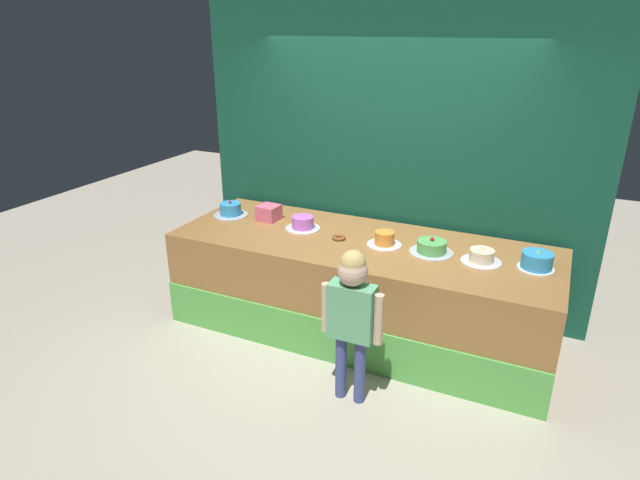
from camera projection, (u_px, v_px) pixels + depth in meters
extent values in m
plane|color=#BCB29E|center=(333.00, 362.00, 4.45)|extent=(12.00, 12.00, 0.00)
cube|color=#9E6B38|center=(360.00, 286.00, 4.78)|extent=(3.30, 1.18, 0.86)
cube|color=#59B24C|center=(333.00, 343.00, 4.37)|extent=(3.30, 0.02, 0.39)
cube|color=#144C38|center=(390.00, 154.00, 4.96)|extent=(3.78, 0.08, 2.97)
cylinder|color=#3F4C8C|center=(341.00, 365.00, 3.96)|extent=(0.08, 0.08, 0.53)
cylinder|color=#3F4C8C|center=(360.00, 370.00, 3.90)|extent=(0.08, 0.08, 0.53)
cube|color=#66B27F|center=(352.00, 311.00, 3.75)|extent=(0.33, 0.15, 0.41)
cylinder|color=beige|center=(326.00, 307.00, 3.84)|extent=(0.07, 0.07, 0.38)
cylinder|color=beige|center=(379.00, 319.00, 3.68)|extent=(0.07, 0.07, 0.38)
sphere|color=beige|center=(353.00, 271.00, 3.64)|extent=(0.21, 0.21, 0.21)
sphere|color=tan|center=(353.00, 263.00, 3.61)|extent=(0.18, 0.18, 0.18)
cube|color=#E66383|center=(269.00, 213.00, 5.11)|extent=(0.20, 0.20, 0.14)
torus|color=brown|center=(339.00, 238.00, 4.67)|extent=(0.12, 0.12, 0.03)
cylinder|color=silver|center=(231.00, 215.00, 5.25)|extent=(0.33, 0.33, 0.01)
cylinder|color=#3399D8|center=(230.00, 209.00, 5.22)|extent=(0.20, 0.20, 0.12)
sphere|color=red|center=(230.00, 202.00, 5.20)|extent=(0.03, 0.03, 0.03)
cylinder|color=silver|center=(303.00, 228.00, 4.91)|extent=(0.32, 0.32, 0.01)
cylinder|color=#CC66D8|center=(303.00, 222.00, 4.89)|extent=(0.20, 0.20, 0.11)
cylinder|color=silver|center=(384.00, 245.00, 4.54)|extent=(0.30, 0.30, 0.01)
cylinder|color=orange|center=(385.00, 238.00, 4.52)|extent=(0.17, 0.17, 0.11)
cone|color=#F2E566|center=(385.00, 230.00, 4.49)|extent=(0.02, 0.02, 0.04)
cylinder|color=silver|center=(431.00, 252.00, 4.39)|extent=(0.36, 0.36, 0.01)
cylinder|color=#59B259|center=(432.00, 246.00, 4.37)|extent=(0.24, 0.24, 0.10)
sphere|color=red|center=(432.00, 239.00, 4.35)|extent=(0.03, 0.03, 0.03)
cylinder|color=silver|center=(481.00, 262.00, 4.22)|extent=(0.31, 0.31, 0.01)
cylinder|color=beige|center=(482.00, 255.00, 4.20)|extent=(0.19, 0.19, 0.10)
cone|color=#F2E566|center=(483.00, 247.00, 4.18)|extent=(0.02, 0.02, 0.04)
cylinder|color=white|center=(536.00, 268.00, 4.11)|extent=(0.28, 0.28, 0.01)
cylinder|color=#3399D8|center=(537.00, 260.00, 4.08)|extent=(0.23, 0.23, 0.12)
cone|color=#F2E566|center=(539.00, 250.00, 4.05)|extent=(0.02, 0.02, 0.04)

